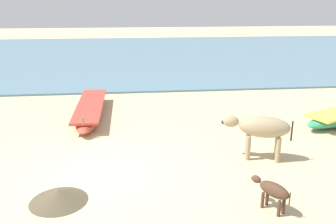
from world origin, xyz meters
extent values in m
plane|color=#CCB789|center=(0.00, 0.00, 0.00)|extent=(80.00, 80.00, 0.00)
cube|color=slate|center=(0.00, 16.89, 0.04)|extent=(60.00, 20.00, 0.08)
ellipsoid|color=#B74733|center=(-0.62, 4.16, 0.20)|extent=(0.83, 4.28, 0.40)
cube|color=#CC3F33|center=(-0.62, 4.16, 0.37)|extent=(0.81, 3.76, 0.07)
cube|color=olive|center=(-0.62, 3.84, 0.31)|extent=(0.69, 0.12, 0.04)
cylinder|color=olive|center=(-0.62, 2.20, 0.50)|extent=(0.06, 0.06, 0.20)
ellipsoid|color=tan|center=(3.74, 0.43, 0.80)|extent=(1.25, 0.80, 0.51)
ellipsoid|color=tan|center=(3.00, 0.66, 0.88)|extent=(0.43, 0.34, 0.28)
sphere|color=#2D2119|center=(2.84, 0.72, 0.85)|extent=(0.13, 0.13, 0.11)
cylinder|color=tan|center=(3.37, 0.41, 0.29)|extent=(0.12, 0.12, 0.58)
cylinder|color=tan|center=(3.45, 0.65, 0.29)|extent=(0.12, 0.12, 0.58)
cylinder|color=tan|center=(4.02, 0.20, 0.29)|extent=(0.12, 0.12, 0.58)
cylinder|color=tan|center=(4.10, 0.45, 0.29)|extent=(0.12, 0.12, 0.58)
cylinder|color=#2D2119|center=(4.32, 0.24, 0.75)|extent=(0.04, 0.04, 0.48)
ellipsoid|color=#4C3323|center=(3.15, -1.72, 0.41)|extent=(0.52, 0.64, 0.26)
ellipsoid|color=#4C3323|center=(2.94, -1.38, 0.46)|extent=(0.21, 0.23, 0.14)
sphere|color=#2D2119|center=(2.89, -1.31, 0.44)|extent=(0.08, 0.08, 0.06)
cylinder|color=#4C3323|center=(3.00, -1.61, 0.15)|extent=(0.06, 0.06, 0.30)
cylinder|color=#4C3323|center=(3.11, -1.54, 0.15)|extent=(0.06, 0.06, 0.30)
cylinder|color=#4C3323|center=(3.19, -1.91, 0.15)|extent=(0.06, 0.06, 0.30)
cylinder|color=#4C3323|center=(3.30, -1.84, 0.15)|extent=(0.06, 0.06, 0.30)
cylinder|color=#2D2119|center=(3.32, -2.00, 0.39)|extent=(0.02, 0.02, 0.25)
cone|color=brown|center=(-0.73, -1.00, 0.12)|extent=(1.54, 1.54, 0.23)
camera|label=1|loc=(0.68, -7.17, 3.67)|focal=38.77mm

